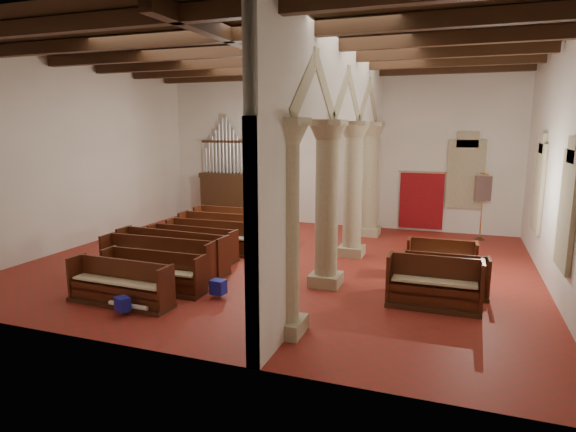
% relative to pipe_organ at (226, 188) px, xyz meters
% --- Properties ---
extents(floor, '(14.00, 14.00, 0.00)m').
position_rel_pipe_organ_xyz_m(floor, '(4.50, -5.50, -1.37)').
color(floor, maroon).
rests_on(floor, ground).
extents(ceiling, '(14.00, 14.00, 0.00)m').
position_rel_pipe_organ_xyz_m(ceiling, '(4.50, -5.50, 4.63)').
color(ceiling, '#312110').
rests_on(ceiling, wall_back).
extents(wall_back, '(14.00, 0.02, 6.00)m').
position_rel_pipe_organ_xyz_m(wall_back, '(4.50, 0.50, 1.63)').
color(wall_back, beige).
rests_on(wall_back, floor).
extents(wall_front, '(14.00, 0.02, 6.00)m').
position_rel_pipe_organ_xyz_m(wall_front, '(4.50, -11.50, 1.63)').
color(wall_front, beige).
rests_on(wall_front, floor).
extents(wall_left, '(0.02, 12.00, 6.00)m').
position_rel_pipe_organ_xyz_m(wall_left, '(-2.50, -5.50, 1.63)').
color(wall_left, beige).
rests_on(wall_left, floor).
extents(wall_right, '(0.02, 12.00, 6.00)m').
position_rel_pipe_organ_xyz_m(wall_right, '(11.50, -5.50, 1.63)').
color(wall_right, beige).
rests_on(wall_right, floor).
extents(ceiling_beams, '(13.80, 11.80, 0.30)m').
position_rel_pipe_organ_xyz_m(ceiling_beams, '(4.50, -5.50, 4.45)').
color(ceiling_beams, '#371E11').
rests_on(ceiling_beams, wall_back).
extents(arcade, '(0.90, 11.90, 6.00)m').
position_rel_pipe_organ_xyz_m(arcade, '(6.30, -5.50, 2.19)').
color(arcade, tan).
rests_on(arcade, floor).
extents(window_right_a, '(0.03, 1.00, 2.20)m').
position_rel_pipe_organ_xyz_m(window_right_a, '(11.48, -7.00, 0.83)').
color(window_right_a, '#337356').
rests_on(window_right_a, wall_right).
extents(window_right_b, '(0.03, 1.00, 2.20)m').
position_rel_pipe_organ_xyz_m(window_right_b, '(11.48, -3.00, 0.83)').
color(window_right_b, '#337356').
rests_on(window_right_b, wall_right).
extents(window_back, '(1.00, 0.03, 2.20)m').
position_rel_pipe_organ_xyz_m(window_back, '(9.50, 0.48, 0.83)').
color(window_back, '#337356').
rests_on(window_back, wall_back).
extents(pipe_organ, '(2.10, 0.85, 4.40)m').
position_rel_pipe_organ_xyz_m(pipe_organ, '(0.00, 0.00, 0.00)').
color(pipe_organ, '#371E11').
rests_on(pipe_organ, floor).
extents(lectern, '(0.55, 0.56, 1.26)m').
position_rel_pipe_organ_xyz_m(lectern, '(1.79, -0.38, -0.85)').
color(lectern, '#3D2713').
rests_on(lectern, floor).
extents(dossal_curtain, '(1.80, 0.07, 2.17)m').
position_rel_pipe_organ_xyz_m(dossal_curtain, '(8.00, 0.42, -0.21)').
color(dossal_curtain, maroon).
rests_on(dossal_curtain, floor).
extents(processional_banner, '(0.53, 0.67, 2.40)m').
position_rel_pipe_organ_xyz_m(processional_banner, '(10.10, -0.38, -0.57)').
color(processional_banner, '#371E11').
rests_on(processional_banner, floor).
extents(hymnal_box_a, '(0.37, 0.34, 0.29)m').
position_rel_pipe_organ_xyz_m(hymnal_box_a, '(2.80, -10.32, -1.12)').
color(hymnal_box_a, navy).
rests_on(hymnal_box_a, floor).
extents(hymnal_box_b, '(0.36, 0.30, 0.33)m').
position_rel_pipe_organ_xyz_m(hymnal_box_b, '(4.20, -8.71, -1.11)').
color(hymnal_box_b, '#153496').
rests_on(hymnal_box_b, floor).
extents(hymnal_box_c, '(0.43, 0.39, 0.36)m').
position_rel_pipe_organ_xyz_m(hymnal_box_c, '(2.75, -6.89, -1.09)').
color(hymnal_box_c, navy).
rests_on(hymnal_box_c, floor).
extents(tube_heater_a, '(0.99, 0.13, 0.10)m').
position_rel_pipe_organ_xyz_m(tube_heater_a, '(2.81, -10.16, -1.21)').
color(tube_heater_a, silver).
rests_on(tube_heater_a, floor).
extents(tube_heater_b, '(0.94, 0.39, 0.10)m').
position_rel_pipe_organ_xyz_m(tube_heater_b, '(2.48, -8.92, -1.21)').
color(tube_heater_b, white).
rests_on(tube_heater_b, floor).
extents(nave_pew_0, '(2.55, 0.75, 0.99)m').
position_rel_pipe_organ_xyz_m(nave_pew_0, '(2.33, -9.80, -1.04)').
color(nave_pew_0, '#371E11').
rests_on(nave_pew_0, floor).
extents(nave_pew_1, '(2.63, 0.67, 0.96)m').
position_rel_pipe_organ_xyz_m(nave_pew_1, '(2.50, -8.79, -1.05)').
color(nave_pew_1, '#371E11').
rests_on(nave_pew_1, floor).
extents(nave_pew_2, '(3.19, 0.78, 1.06)m').
position_rel_pipe_organ_xyz_m(nave_pew_2, '(2.00, -7.90, -1.02)').
color(nave_pew_2, '#371E11').
rests_on(nave_pew_2, floor).
extents(nave_pew_3, '(3.36, 0.91, 1.09)m').
position_rel_pipe_organ_xyz_m(nave_pew_3, '(1.98, -7.22, -1.01)').
color(nave_pew_3, '#371E11').
rests_on(nave_pew_3, floor).
extents(nave_pew_4, '(2.85, 0.72, 0.96)m').
position_rel_pipe_organ_xyz_m(nave_pew_4, '(1.89, -5.98, -1.05)').
color(nave_pew_4, '#371E11').
rests_on(nave_pew_4, floor).
extents(nave_pew_5, '(2.86, 0.77, 1.01)m').
position_rel_pipe_organ_xyz_m(nave_pew_5, '(2.04, -5.14, -1.04)').
color(nave_pew_5, '#371E11').
rests_on(nave_pew_5, floor).
extents(nave_pew_6, '(3.00, 0.76, 1.07)m').
position_rel_pipe_organ_xyz_m(nave_pew_6, '(1.99, -4.24, -1.02)').
color(nave_pew_6, '#371E11').
rests_on(nave_pew_6, floor).
extents(nave_pew_7, '(3.23, 0.78, 1.12)m').
position_rel_pipe_organ_xyz_m(nave_pew_7, '(2.13, -3.29, -1.00)').
color(nave_pew_7, '#371E11').
rests_on(nave_pew_7, floor).
extents(aisle_pew_0, '(2.01, 0.76, 1.12)m').
position_rel_pipe_organ_xyz_m(aisle_pew_0, '(8.91, -7.66, -0.99)').
color(aisle_pew_0, '#371E11').
rests_on(aisle_pew_0, floor).
extents(aisle_pew_1, '(2.00, 0.69, 0.96)m').
position_rel_pipe_organ_xyz_m(aisle_pew_1, '(9.10, -6.71, -1.05)').
color(aisle_pew_1, '#371E11').
rests_on(aisle_pew_1, floor).
extents(aisle_pew_2, '(1.75, 0.70, 1.01)m').
position_rel_pipe_organ_xyz_m(aisle_pew_2, '(8.99, -5.42, -1.03)').
color(aisle_pew_2, '#371E11').
rests_on(aisle_pew_2, floor).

